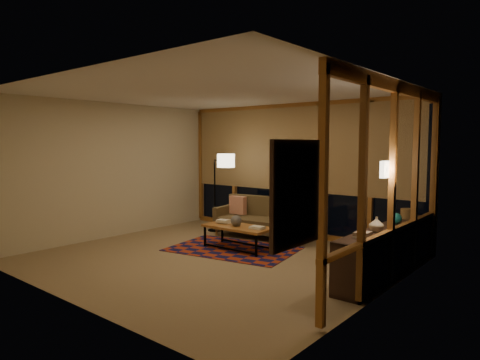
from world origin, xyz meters
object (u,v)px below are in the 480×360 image
Objects in this scene: sofa at (264,218)px; coffee_table at (238,238)px; floor_lamp at (215,192)px; bookshelf at (388,251)px.

sofa is 1.53× the size of coffee_table.
sofa is 1.32m from floor_lamp.
sofa is at bearing 99.54° from coffee_table.
bookshelf is (2.60, 0.25, 0.14)m from coffee_table.
bookshelf is (4.04, -0.69, -0.50)m from floor_lamp.
sofa reaches higher than bookshelf.
bookshelf is at bearing -24.02° from sofa.
sofa is at bearing 164.32° from bookshelf.
coffee_table is 0.75× the size of floor_lamp.
floor_lamp is (-1.24, -0.10, 0.45)m from sofa.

